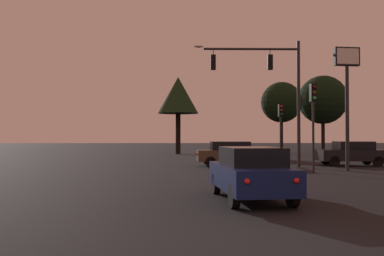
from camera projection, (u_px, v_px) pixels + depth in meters
name	position (u px, v px, depth m)	size (l,w,h in m)	color
ground_plane	(197.00, 161.00, 31.07)	(168.00, 168.00, 0.00)	black
traffic_signal_mast_arm	(270.00, 80.00, 24.38)	(6.34, 0.49, 7.53)	#232326
traffic_light_corner_left	(281.00, 121.00, 29.32)	(0.33, 0.37, 4.15)	#232326
traffic_light_corner_right	(313.00, 110.00, 20.60)	(0.34, 0.37, 4.48)	#232326
car_nearside_lane	(250.00, 172.00, 11.72)	(2.00, 4.23, 1.52)	#0F1947
car_crossing_left	(352.00, 153.00, 25.56)	(4.16, 2.08, 1.52)	black
car_crossing_right	(232.00, 153.00, 25.12)	(4.41, 1.81, 1.52)	#473828
store_sign_illuminated	(347.00, 80.00, 21.91)	(1.42, 0.38, 6.62)	#232326
tree_behind_sign	(178.00, 96.00, 42.82)	(4.26, 4.26, 8.09)	black
tree_left_far	(323.00, 100.00, 47.18)	(5.60, 5.60, 8.87)	black
tree_center_horizon	(281.00, 102.00, 42.88)	(4.27, 4.27, 7.56)	black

